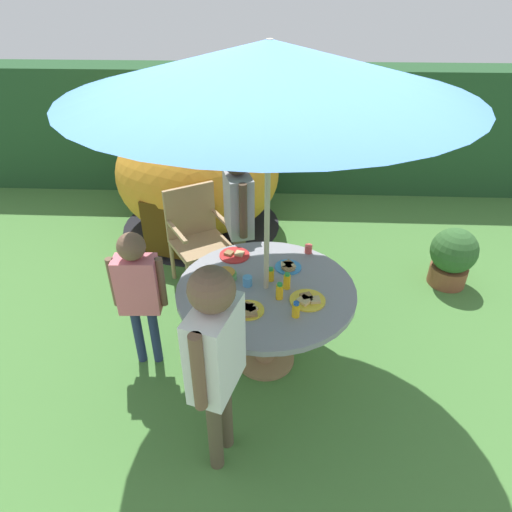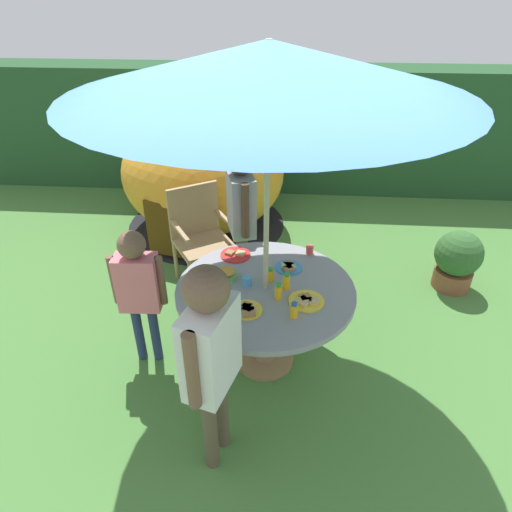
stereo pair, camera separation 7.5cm
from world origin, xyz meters
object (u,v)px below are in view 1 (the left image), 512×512
(plate_mid_right, at_px, (209,296))
(juice_bottle_near_left, at_px, (296,310))
(child_in_white_shirt, at_px, (215,349))
(snack_bowl, at_px, (226,274))
(plate_front_edge, at_px, (288,267))
(cup_near, at_px, (247,281))
(child_in_pink_shirt, at_px, (138,285))
(juice_bottle_far_left, at_px, (280,291))
(potted_plant, at_px, (453,256))
(juice_bottle_center_back, at_px, (287,281))
(plate_near_right, at_px, (308,300))
(cup_far, at_px, (308,249))
(garden_table, at_px, (266,302))
(juice_bottle_far_right, at_px, (271,274))
(dome_tent, at_px, (198,173))
(plate_back_edge, at_px, (249,310))
(wooden_chair, at_px, (197,232))
(child_in_grey_shirt, at_px, (238,204))
(plate_center_front, at_px, (234,255))
(patio_umbrella, at_px, (269,68))

(plate_mid_right, bearing_deg, juice_bottle_near_left, -16.06)
(child_in_white_shirt, height_order, snack_bowl, child_in_white_shirt)
(child_in_white_shirt, bearing_deg, plate_front_edge, -3.98)
(cup_near, bearing_deg, child_in_pink_shirt, -175.38)
(plate_mid_right, height_order, juice_bottle_far_left, juice_bottle_far_left)
(potted_plant, bearing_deg, juice_bottle_center_back, -145.09)
(plate_near_right, distance_m, cup_far, 0.63)
(juice_bottle_center_back, xyz_separation_m, cup_near, (-0.28, 0.02, -0.02))
(cup_far, bearing_deg, garden_table, -123.78)
(juice_bottle_far_right, distance_m, cup_far, 0.49)
(dome_tent, relative_size, plate_near_right, 9.40)
(plate_back_edge, relative_size, juice_bottle_near_left, 1.81)
(plate_mid_right, height_order, juice_bottle_far_right, juice_bottle_far_right)
(juice_bottle_far_left, bearing_deg, plate_near_right, -6.70)
(wooden_chair, height_order, plate_front_edge, wooden_chair)
(garden_table, xyz_separation_m, juice_bottle_center_back, (0.15, -0.00, 0.19))
(potted_plant, height_order, cup_far, cup_far)
(juice_bottle_far_left, bearing_deg, snack_bowl, 151.12)
(plate_back_edge, height_order, plate_mid_right, same)
(child_in_pink_shirt, xyz_separation_m, juice_bottle_near_left, (1.12, -0.26, 0.03))
(child_in_grey_shirt, height_order, juice_bottle_center_back, child_in_grey_shirt)
(plate_mid_right, bearing_deg, dome_tent, 100.89)
(plate_center_front, bearing_deg, dome_tent, 107.79)
(child_in_grey_shirt, distance_m, plate_near_right, 1.24)
(snack_bowl, height_order, cup_near, snack_bowl)
(potted_plant, height_order, child_in_pink_shirt, child_in_pink_shirt)
(juice_bottle_near_left, relative_size, juice_bottle_far_left, 0.91)
(child_in_pink_shirt, height_order, snack_bowl, child_in_pink_shirt)
(plate_front_edge, relative_size, plate_center_front, 0.84)
(snack_bowl, bearing_deg, plate_mid_right, -112.00)
(garden_table, bearing_deg, child_in_grey_shirt, 106.03)
(snack_bowl, relative_size, juice_bottle_far_left, 1.28)
(juice_bottle_far_right, bearing_deg, juice_bottle_center_back, -38.74)
(child_in_white_shirt, distance_m, juice_bottle_center_back, 0.93)
(garden_table, bearing_deg, cup_near, 171.42)
(garden_table, bearing_deg, patio_umbrella, 0.00)
(wooden_chair, height_order, child_in_white_shirt, child_in_white_shirt)
(plate_near_right, height_order, cup_far, cup_far)
(cup_far, bearing_deg, juice_bottle_far_left, -110.74)
(dome_tent, relative_size, plate_front_edge, 11.49)
(juice_bottle_near_left, bearing_deg, dome_tent, 112.49)
(snack_bowl, xyz_separation_m, plate_center_front, (0.04, 0.31, -0.03))
(plate_front_edge, relative_size, juice_bottle_far_right, 1.92)
(plate_near_right, height_order, juice_bottle_center_back, juice_bottle_center_back)
(garden_table, xyz_separation_m, cup_near, (-0.13, 0.02, 0.17))
(child_in_grey_shirt, relative_size, cup_near, 19.86)
(child_in_pink_shirt, distance_m, plate_back_edge, 0.84)
(cup_far, bearing_deg, snack_bowl, -147.95)
(child_in_white_shirt, xyz_separation_m, plate_back_edge, (0.14, 0.56, -0.19))
(patio_umbrella, height_order, juice_bottle_near_left, patio_umbrella)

